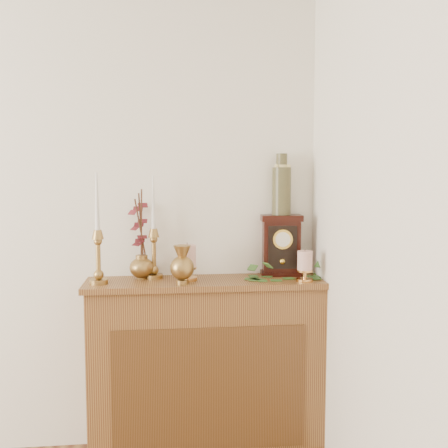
{
  "coord_description": "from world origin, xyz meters",
  "views": [
    {
      "loc": [
        1.2,
        -0.56,
        1.47
      ],
      "look_at": [
        1.49,
        2.05,
        1.22
      ],
      "focal_mm": 42.0,
      "sensor_mm": 36.0,
      "label": 1
    }
  ],
  "objects": [
    {
      "name": "ceramic_vase",
      "position": [
        1.81,
        2.2,
        1.4
      ],
      "size": [
        0.1,
        0.1,
        0.33
      ],
      "rotation": [
        0.0,
        0.0,
        -0.09
      ],
      "color": "#172E24",
      "rests_on": "mantel_clock"
    },
    {
      "name": "console_shelf",
      "position": [
        1.4,
        2.1,
        0.44
      ],
      "size": [
        1.24,
        0.34,
        0.93
      ],
      "color": "olive",
      "rests_on": "ground"
    },
    {
      "name": "ginger_jar",
      "position": [
        1.06,
        2.19,
        1.14
      ],
      "size": [
        0.19,
        0.2,
        0.47
      ],
      "rotation": [
        0.0,
        0.0,
        -0.33
      ],
      "color": "#9F7E3F",
      "rests_on": "console_shelf"
    },
    {
      "name": "candlestick_left",
      "position": [
        0.86,
        2.05,
        1.11
      ],
      "size": [
        0.09,
        0.09,
        0.55
      ],
      "rotation": [
        0.0,
        0.0,
        -0.28
      ],
      "color": "#9F7E3F",
      "rests_on": "console_shelf"
    },
    {
      "name": "pillar_candle_left",
      "position": [
        1.3,
        2.09,
        1.03
      ],
      "size": [
        0.1,
        0.1,
        0.2
      ],
      "rotation": [
        0.0,
        0.0,
        0.11
      ],
      "color": "#D9994C",
      "rests_on": "console_shelf"
    },
    {
      "name": "bud_vase",
      "position": [
        1.27,
        2.0,
        1.03
      ],
      "size": [
        0.12,
        0.12,
        0.19
      ],
      "rotation": [
        0.0,
        0.0,
        -0.02
      ],
      "color": "#9F7E3F",
      "rests_on": "console_shelf"
    },
    {
      "name": "mantel_clock",
      "position": [
        1.81,
        2.2,
        1.09
      ],
      "size": [
        0.23,
        0.17,
        0.33
      ],
      "rotation": [
        0.0,
        0.0,
        -0.09
      ],
      "color": "black",
      "rests_on": "console_shelf"
    },
    {
      "name": "candlestick_center",
      "position": [
        1.13,
        2.16,
        1.11
      ],
      "size": [
        0.09,
        0.09,
        0.54
      ],
      "rotation": [
        0.0,
        0.0,
        0.32
      ],
      "color": "#9F7E3F",
      "rests_on": "console_shelf"
    },
    {
      "name": "pillar_candle_right",
      "position": [
        1.89,
        2.0,
        1.02
      ],
      "size": [
        0.09,
        0.09,
        0.17
      ],
      "rotation": [
        0.0,
        0.0,
        0.35
      ],
      "color": "#D9994C",
      "rests_on": "console_shelf"
    },
    {
      "name": "ivy_garland",
      "position": [
        1.78,
        2.1,
        0.94
      ],
      "size": [
        0.53,
        0.22,
        0.09
      ],
      "rotation": [
        0.0,
        0.0,
        0.31
      ],
      "color": "#355E23",
      "rests_on": "console_shelf"
    }
  ]
}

